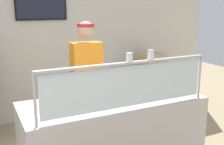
% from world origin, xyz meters
% --- Properties ---
extents(shop_rear_unit, '(6.37, 0.13, 2.70)m').
position_xyz_m(shop_rear_unit, '(0.98, 2.61, 1.36)').
color(shop_rear_unit, silver).
rests_on(shop_rear_unit, ground).
extents(serving_counter, '(1.97, 0.79, 0.95)m').
position_xyz_m(serving_counter, '(0.99, 0.40, 0.47)').
color(serving_counter, '#BCB7B2').
rests_on(serving_counter, ground).
extents(sneeze_guard, '(1.80, 0.06, 0.48)m').
position_xyz_m(sneeze_guard, '(0.99, 0.06, 1.25)').
color(sneeze_guard, '#B2B5BC').
rests_on(sneeze_guard, serving_counter).
extents(pizza_tray, '(0.44, 0.44, 0.04)m').
position_xyz_m(pizza_tray, '(0.80, 0.37, 0.97)').
color(pizza_tray, '#9EA0A8').
rests_on(pizza_tray, serving_counter).
extents(pizza_server, '(0.11, 0.29, 0.01)m').
position_xyz_m(pizza_server, '(0.78, 0.35, 0.99)').
color(pizza_server, '#ADAFB7').
rests_on(pizza_server, pizza_tray).
extents(parmesan_shaker, '(0.07, 0.07, 0.09)m').
position_xyz_m(parmesan_shaker, '(0.98, 0.06, 1.47)').
color(parmesan_shaker, white).
rests_on(parmesan_shaker, sneeze_guard).
extents(pepper_flake_shaker, '(0.06, 0.06, 0.10)m').
position_xyz_m(pepper_flake_shaker, '(1.22, 0.06, 1.47)').
color(pepper_flake_shaker, white).
rests_on(pepper_flake_shaker, sneeze_guard).
extents(worker_figure, '(0.41, 0.50, 1.76)m').
position_xyz_m(worker_figure, '(0.95, 1.07, 1.01)').
color(worker_figure, '#23232D').
rests_on(worker_figure, ground).
extents(prep_shelf, '(0.70, 0.55, 0.87)m').
position_xyz_m(prep_shelf, '(2.65, 2.12, 0.43)').
color(prep_shelf, '#B7BABF').
rests_on(prep_shelf, ground).
extents(pizza_box_stack, '(0.46, 0.44, 0.22)m').
position_xyz_m(pizza_box_stack, '(2.65, 2.12, 0.98)').
color(pizza_box_stack, tan).
rests_on(pizza_box_stack, prep_shelf).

